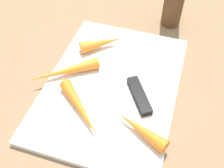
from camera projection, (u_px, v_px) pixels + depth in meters
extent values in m
plane|color=#8C6D4C|center=(112.00, 88.00, 0.56)|extent=(1.40, 1.40, 0.00)
cube|color=white|center=(112.00, 86.00, 0.56)|extent=(0.36, 0.26, 0.01)
cube|color=#B7B7BC|center=(124.00, 62.00, 0.59)|extent=(0.10, 0.08, 0.00)
cube|color=black|center=(139.00, 95.00, 0.53)|extent=(0.09, 0.07, 0.01)
cone|color=orange|center=(102.00, 43.00, 0.61)|extent=(0.08, 0.09, 0.03)
cone|color=orange|center=(141.00, 130.00, 0.47)|extent=(0.06, 0.10, 0.03)
cone|color=orange|center=(80.00, 108.00, 0.50)|extent=(0.11, 0.12, 0.02)
cone|color=orange|center=(65.00, 71.00, 0.56)|extent=(0.11, 0.13, 0.02)
cylinder|color=brown|center=(174.00, 2.00, 0.66)|extent=(0.05, 0.05, 0.12)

